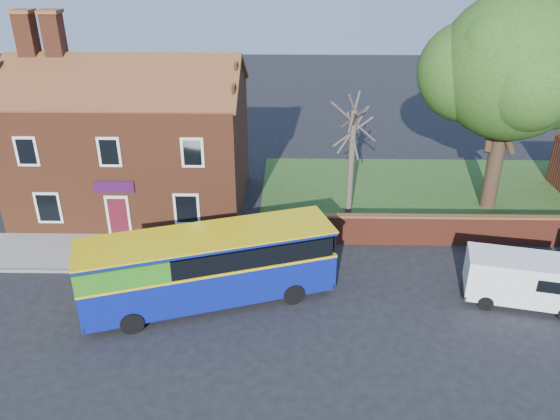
{
  "coord_description": "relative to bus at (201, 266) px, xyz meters",
  "views": [
    {
      "loc": [
        1.7,
        -17.04,
        13.48
      ],
      "look_at": [
        1.24,
        5.0,
        2.8
      ],
      "focal_mm": 35.0,
      "sensor_mm": 36.0,
      "label": 1
    }
  ],
  "objects": [
    {
      "name": "large_tree",
      "position": [
        15.04,
        9.87,
        5.93
      ],
      "size": [
        9.64,
        7.63,
        11.76
      ],
      "color": "black",
      "rests_on": "ground"
    },
    {
      "name": "ground",
      "position": [
        1.93,
        -1.85,
        -1.78
      ],
      "size": [
        120.0,
        120.0,
        0.0
      ],
      "primitive_type": "plane",
      "color": "black",
      "rests_on": "ground"
    },
    {
      "name": "kerb",
      "position": [
        -5.07,
        2.15,
        -1.71
      ],
      "size": [
        18.0,
        0.15,
        0.14
      ],
      "primitive_type": "cube",
      "color": "slate",
      "rests_on": "ground"
    },
    {
      "name": "shop_building",
      "position": [
        -5.1,
        9.64,
        1.64
      ],
      "size": [
        12.3,
        8.13,
        10.5
      ],
      "color": "brown",
      "rests_on": "ground"
    },
    {
      "name": "pavement",
      "position": [
        -5.07,
        3.9,
        -1.72
      ],
      "size": [
        18.0,
        3.5,
        0.12
      ],
      "primitive_type": "cube",
      "color": "gray",
      "rests_on": "ground"
    },
    {
      "name": "bare_tree",
      "position": [
        6.87,
        8.61,
        1.53
      ],
      "size": [
        2.42,
        2.88,
        6.44
      ],
      "color": "#4C4238",
      "rests_on": "ground"
    },
    {
      "name": "bus",
      "position": [
        0.0,
        0.0,
        0.0
      ],
      "size": [
        10.56,
        5.7,
        3.13
      ],
      "rotation": [
        0.0,
        0.0,
        0.32
      ],
      "color": "navy",
      "rests_on": "ground"
    },
    {
      "name": "van_near",
      "position": [
        13.37,
        0.25,
        -0.61
      ],
      "size": [
        5.05,
        2.91,
        2.09
      ],
      "rotation": [
        0.0,
        0.0,
        -0.22
      ],
      "color": "white",
      "rests_on": "ground"
    },
    {
      "name": "boundary_wall",
      "position": [
        14.93,
        5.15,
        -0.96
      ],
      "size": [
        22.0,
        0.38,
        1.6
      ],
      "color": "maroon",
      "rests_on": "ground"
    },
    {
      "name": "grass_strip",
      "position": [
        14.93,
        11.15,
        -1.76
      ],
      "size": [
        26.0,
        12.0,
        0.04
      ],
      "primitive_type": "cube",
      "color": "#426B28",
      "rests_on": "ground"
    }
  ]
}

